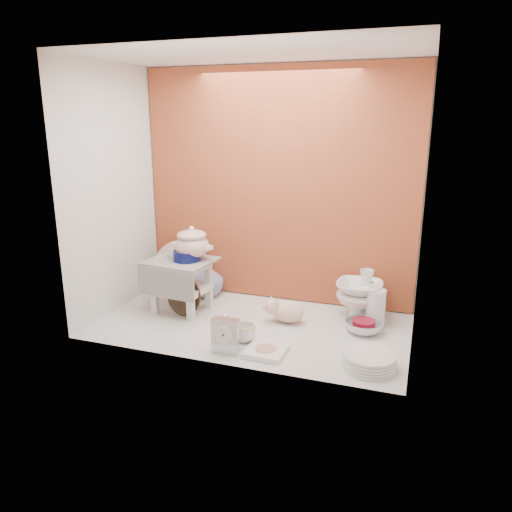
{
  "coord_description": "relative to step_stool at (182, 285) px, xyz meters",
  "views": [
    {
      "loc": [
        0.91,
        -2.53,
        1.18
      ],
      "look_at": [
        0.02,
        0.02,
        0.42
      ],
      "focal_mm": 34.51,
      "sensor_mm": 36.0,
      "label": 1
    }
  ],
  "objects": [
    {
      "name": "plush_pig",
      "position": [
        0.68,
        0.03,
        -0.09
      ],
      "size": [
        0.25,
        0.18,
        0.14
      ],
      "primitive_type": "ellipsoid",
      "rotation": [
        0.0,
        0.0,
        -0.05
      ],
      "color": "beige",
      "rests_on": "ground"
    },
    {
      "name": "dinner_plate_stack",
      "position": [
        1.21,
        -0.37,
        -0.13
      ],
      "size": [
        0.31,
        0.31,
        0.07
      ],
      "primitive_type": "cylinder",
      "rotation": [
        0.0,
        0.0,
        -0.19
      ],
      "color": "white",
      "rests_on": "ground"
    },
    {
      "name": "step_stool",
      "position": [
        0.0,
        0.0,
        0.0
      ],
      "size": [
        0.42,
        0.37,
        0.33
      ],
      "primitive_type": null,
      "rotation": [
        0.0,
        0.0,
        -0.1
      ],
      "color": "silver",
      "rests_on": "ground"
    },
    {
      "name": "ground",
      "position": [
        0.49,
        -0.07,
        -0.17
      ],
      "size": [
        1.8,
        1.8,
        0.0
      ],
      "primitive_type": "plane",
      "color": "silver",
      "rests_on": "ground"
    },
    {
      "name": "gold_rim_teacup",
      "position": [
        0.54,
        -0.32,
        -0.11
      ],
      "size": [
        0.15,
        0.15,
        0.1
      ],
      "primitive_type": "imported",
      "rotation": [
        0.0,
        0.0,
        -0.22
      ],
      "color": "white",
      "rests_on": "teacup_saucer"
    },
    {
      "name": "lacquer_tray",
      "position": [
        0.04,
        -0.06,
        -0.05
      ],
      "size": [
        0.24,
        0.08,
        0.24
      ],
      "primitive_type": null,
      "rotation": [
        0.0,
        0.0,
        -0.12
      ],
      "color": "black",
      "rests_on": "ground"
    },
    {
      "name": "porcelain_tower",
      "position": [
        1.07,
        0.24,
        -0.01
      ],
      "size": [
        0.35,
        0.35,
        0.32
      ],
      "primitive_type": null,
      "rotation": [
        0.0,
        0.0,
        -0.36
      ],
      "color": "white",
      "rests_on": "ground"
    },
    {
      "name": "lattice_dish",
      "position": [
        0.68,
        -0.39,
        -0.15
      ],
      "size": [
        0.21,
        0.21,
        0.03
      ],
      "primitive_type": "cube",
      "rotation": [
        0.0,
        0.0,
        -0.03
      ],
      "color": "white",
      "rests_on": "ground"
    },
    {
      "name": "mantel_clock",
      "position": [
        0.48,
        -0.45,
        -0.06
      ],
      "size": [
        0.15,
        0.06,
        0.21
      ],
      "primitive_type": "cube",
      "rotation": [
        0.0,
        0.0,
        0.07
      ],
      "color": "silver",
      "rests_on": "ground"
    },
    {
      "name": "floral_platter",
      "position": [
        -0.15,
        0.28,
        0.02
      ],
      "size": [
        0.4,
        0.25,
        0.37
      ],
      "primitive_type": null,
      "rotation": [
        0.0,
        0.0,
        0.36
      ],
      "color": "silver",
      "rests_on": "ground"
    },
    {
      "name": "crystal_bowl",
      "position": [
        1.13,
        0.04,
        -0.13
      ],
      "size": [
        0.22,
        0.22,
        0.07
      ],
      "primitive_type": "imported",
      "rotation": [
        0.0,
        0.0,
        0.04
      ],
      "color": "silver",
      "rests_on": "ground"
    },
    {
      "name": "blue_white_vase",
      "position": [
        0.03,
        0.3,
        -0.04
      ],
      "size": [
        0.29,
        0.29,
        0.25
      ],
      "primitive_type": "imported",
      "rotation": [
        0.0,
        0.0,
        0.25
      ],
      "color": "silver",
      "rests_on": "ground"
    },
    {
      "name": "teacup_saucer",
      "position": [
        0.54,
        -0.32,
        -0.16
      ],
      "size": [
        0.2,
        0.2,
        0.01
      ],
      "primitive_type": "cylinder",
      "rotation": [
        0.0,
        0.0,
        -0.24
      ],
      "color": "white",
      "rests_on": "ground"
    },
    {
      "name": "niche_shell",
      "position": [
        0.49,
        0.11,
        0.76
      ],
      "size": [
        1.86,
        1.03,
        1.53
      ],
      "color": "#A13B28",
      "rests_on": "ground"
    },
    {
      "name": "clear_glass_vase",
      "position": [
        1.18,
        0.16,
        -0.05
      ],
      "size": [
        0.11,
        0.11,
        0.22
      ],
      "primitive_type": "cylinder",
      "rotation": [
        0.0,
        0.0,
        0.03
      ],
      "color": "silver",
      "rests_on": "ground"
    },
    {
      "name": "soup_tureen",
      "position": [
        0.06,
        0.04,
        0.27
      ],
      "size": [
        0.27,
        0.27,
        0.21
      ],
      "primitive_type": null,
      "rotation": [
        0.0,
        0.0,
        -0.08
      ],
      "color": "white",
      "rests_on": "step_stool"
    },
    {
      "name": "cobalt_bowl",
      "position": [
        0.04,
        0.01,
        0.2
      ],
      "size": [
        0.19,
        0.19,
        0.06
      ],
      "primitive_type": "cylinder",
      "rotation": [
        0.0,
        0.0,
        -0.16
      ],
      "color": "#090E4A",
      "rests_on": "step_stool"
    }
  ]
}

